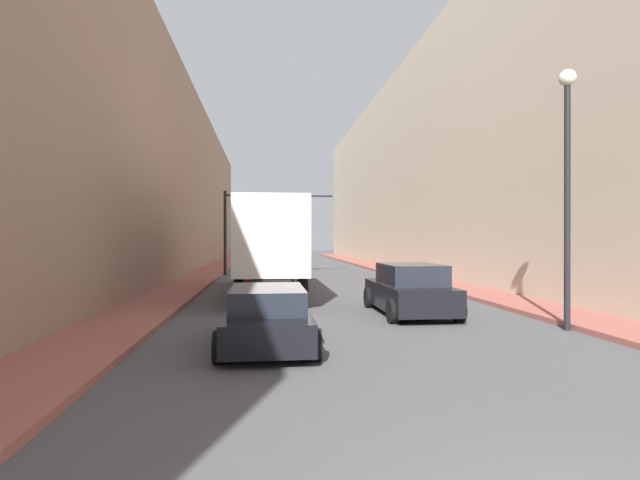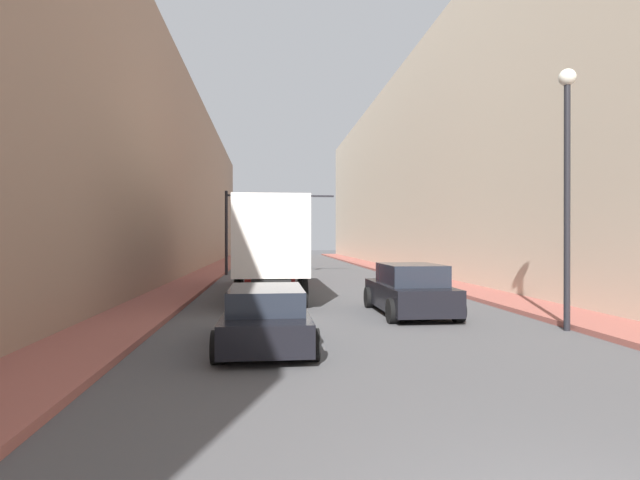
# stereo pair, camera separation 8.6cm
# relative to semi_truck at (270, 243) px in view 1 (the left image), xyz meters

# --- Properties ---
(sidewalk_right) EXTENTS (2.15, 80.00, 0.15)m
(sidewalk_right) POSITION_rel_semi_truck_xyz_m (8.85, 11.13, -2.11)
(sidewalk_right) COLOR #9E564C
(sidewalk_right) RESTS_ON ground
(sidewalk_left) EXTENTS (2.15, 80.00, 0.15)m
(sidewalk_left) POSITION_rel_semi_truck_xyz_m (-4.05, 11.13, -2.11)
(sidewalk_left) COLOR #9E564C
(sidewalk_left) RESTS_ON ground
(building_right) EXTENTS (6.00, 80.00, 15.52)m
(building_right) POSITION_rel_semi_truck_xyz_m (12.92, 11.13, 5.57)
(building_right) COLOR beige
(building_right) RESTS_ON ground
(building_left) EXTENTS (6.00, 80.00, 13.01)m
(building_left) POSITION_rel_semi_truck_xyz_m (-8.12, 11.13, 4.32)
(building_left) COLOR #997A66
(building_left) RESTS_ON ground
(semi_truck) EXTENTS (2.57, 11.90, 3.87)m
(semi_truck) POSITION_rel_semi_truck_xyz_m (0.00, 0.00, 0.00)
(semi_truck) COLOR silver
(semi_truck) RESTS_ON ground
(sedan_car) EXTENTS (2.07, 4.64, 1.31)m
(sedan_car) POSITION_rel_semi_truck_xyz_m (-0.15, -10.68, -1.55)
(sedan_car) COLOR black
(sedan_car) RESTS_ON ground
(suv_car) EXTENTS (2.17, 4.55, 1.60)m
(suv_car) POSITION_rel_semi_truck_xyz_m (4.35, -6.65, -1.43)
(suv_car) COLOR black
(suv_car) RESTS_ON ground
(traffic_signal_gantry) EXTENTS (7.26, 0.35, 5.56)m
(traffic_signal_gantry) POSITION_rel_semi_truck_xyz_m (-0.95, 11.35, 1.74)
(traffic_signal_gantry) COLOR black
(traffic_signal_gantry) RESTS_ON ground
(street_lamp) EXTENTS (0.44, 0.44, 6.80)m
(street_lamp) POSITION_rel_semi_truck_xyz_m (7.63, -9.81, 2.18)
(street_lamp) COLOR black
(street_lamp) RESTS_ON ground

